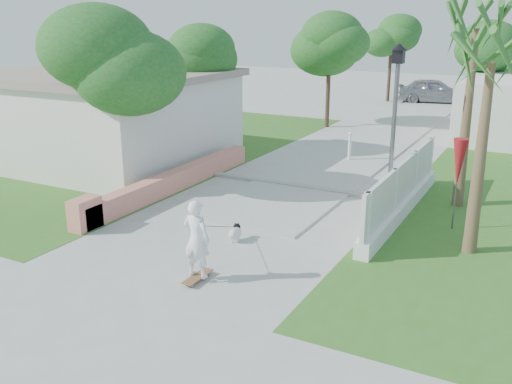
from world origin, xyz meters
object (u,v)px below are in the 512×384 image
Objects in this scene: skateboarder at (205,233)px; patio_umbrella at (459,164)px; dog at (235,232)px; bollard at (350,146)px; street_lamp at (394,121)px; parked_car at (434,91)px.

patio_umbrella is at bearing -130.08° from skateboarder.
dog is (-0.26, 1.67, -0.59)m from skateboarder.
bollard is 10.42m from skateboarder.
street_lamp reaches higher than bollard.
street_lamp is at bearing -110.69° from skateboarder.
bollard is 0.47× the size of patio_umbrella.
street_lamp is 5.56m from bollard.
skateboarder is at bearing 169.48° from parked_car.
skateboarder reaches higher than parked_car.
skateboarder reaches higher than bollard.
street_lamp is 21.30m from parked_car.
patio_umbrella is 0.82× the size of skateboarder.
bollard is 0.25× the size of parked_car.
bollard is (-2.70, 4.50, -1.84)m from street_lamp.
parked_car is at bearing 102.59° from patio_umbrella.
street_lamp reaches higher than skateboarder.
dog is at bearing -143.66° from patio_umbrella.
parked_car is (-0.52, 25.25, 0.53)m from dog.
dog is (0.21, -8.73, -0.37)m from bollard.
dog is (-4.39, -3.23, -1.47)m from patio_umbrella.
skateboarder is 0.63× the size of parked_car.
dog is at bearing -81.24° from skateboarder.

